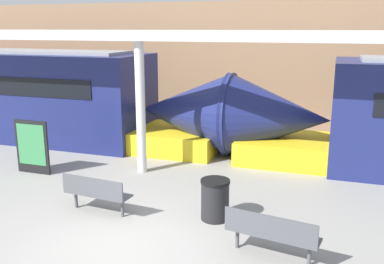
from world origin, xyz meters
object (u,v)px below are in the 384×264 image
object	(u,v)px
train_right	(14,96)
trash_bin	(215,199)
bench_near	(96,191)
poster_board	(32,147)
bench_far	(271,232)
support_column_near	(141,109)

from	to	relation	value
train_right	trash_bin	size ratio (longest dim) A/B	18.88
bench_near	poster_board	size ratio (longest dim) A/B	1.03
bench_near	bench_far	bearing A→B (deg)	-5.06
bench_near	trash_bin	bearing A→B (deg)	17.21
bench_far	support_column_near	xyz separation A→B (m)	(-4.16, 3.57, 1.31)
support_column_near	bench_near	bearing A→B (deg)	-85.11
bench_near	bench_far	xyz separation A→B (m)	(3.91, -0.68, 0.00)
bench_near	trash_bin	distance (m)	2.61
bench_near	support_column_near	size ratio (longest dim) A/B	0.43
bench_far	support_column_near	size ratio (longest dim) A/B	0.47
trash_bin	support_column_near	bearing A→B (deg)	140.20
trash_bin	poster_board	bearing A→B (deg)	167.55
trash_bin	support_column_near	xyz separation A→B (m)	(-2.79, 2.33, 1.38)
train_right	bench_far	bearing A→B (deg)	-29.62
train_right	bench_near	distance (m)	8.59
bench_near	support_column_near	world-z (taller)	support_column_near
bench_far	poster_board	world-z (taller)	poster_board
bench_near	bench_far	size ratio (longest dim) A/B	0.92
poster_board	support_column_near	distance (m)	3.21
poster_board	support_column_near	world-z (taller)	support_column_near
bench_far	train_right	bearing A→B (deg)	159.98
train_right	poster_board	bearing A→B (deg)	-44.59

